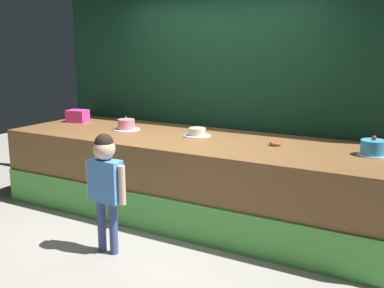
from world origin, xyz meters
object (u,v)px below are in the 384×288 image
pink_box (78,116)px  cake_center (197,133)px  child_figure (105,177)px  cake_left (126,125)px  donut (275,144)px  cake_right (373,148)px

pink_box → cake_center: (1.87, -0.06, -0.04)m
child_figure → cake_left: child_figure is taller
pink_box → donut: 2.80m
pink_box → cake_left: cake_left is taller
child_figure → cake_center: size_ratio=3.57×
child_figure → cake_left: bearing=120.1°
donut → child_figure: bearing=-130.6°
donut → cake_left: 1.87m
cake_left → cake_center: bearing=5.4°
cake_center → pink_box: bearing=178.0°
pink_box → cake_center: size_ratio=0.82×
pink_box → cake_right: 3.74m
child_figure → cake_left: size_ratio=3.39×
child_figure → cake_center: bearing=81.9°
pink_box → cake_left: 0.95m
cake_center → cake_right: 1.87m
cake_center → donut: bearing=-2.9°
child_figure → donut: child_figure is taller
child_figure → pink_box: (-1.67, 1.43, 0.24)m
pink_box → cake_center: bearing=-2.0°
pink_box → cake_right: size_ratio=0.93×
child_figure → donut: bearing=49.4°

